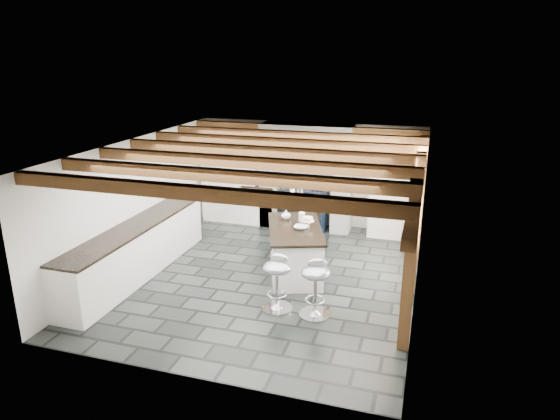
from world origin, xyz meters
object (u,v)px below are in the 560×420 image
(kitchen_island, at_px, (295,250))
(bar_stool_far, at_px, (277,276))
(range_cooker, at_px, (306,207))
(bar_stool_near, at_px, (315,282))

(kitchen_island, bearing_deg, bar_stool_far, -105.34)
(kitchen_island, relative_size, bar_stool_far, 2.20)
(bar_stool_far, bearing_deg, kitchen_island, 99.39)
(range_cooker, bearing_deg, kitchen_island, -80.19)
(bar_stool_near, distance_m, bar_stool_far, 0.59)
(kitchen_island, relative_size, bar_stool_near, 2.19)
(bar_stool_near, xyz_separation_m, bar_stool_far, (-0.59, 0.02, -0.00))
(kitchen_island, bearing_deg, bar_stool_near, -82.96)
(bar_stool_far, bearing_deg, range_cooker, 103.06)
(kitchen_island, bearing_deg, range_cooker, 80.38)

